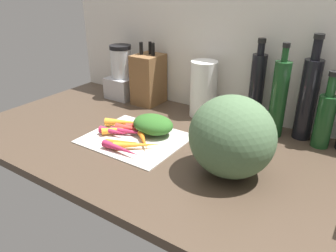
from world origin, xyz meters
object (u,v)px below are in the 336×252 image
Objects in this scene: paper_towel_roll at (203,89)px; bottle_0 at (256,89)px; carrot_4 at (113,132)px; carrot_6 at (131,132)px; carrot_7 at (144,125)px; carrot_9 at (141,129)px; winter_squash at (232,137)px; carrot_2 at (130,128)px; carrot_1 at (127,123)px; carrot_0 at (126,129)px; cutting_board at (135,138)px; carrot_5 at (123,143)px; bottle_2 at (308,97)px; carrot_3 at (144,141)px; blender_appliance at (122,76)px; carrot_10 at (137,145)px; bottle_3 at (325,118)px; bottle_1 at (279,98)px; knife_block at (149,79)px; carrot_8 at (121,149)px.

bottle_0 is (21.45, 2.75, 3.24)cm from paper_towel_roll.
carrot_4 is at bearing -134.60° from bottle_0.
carrot_7 is at bearing 84.27° from carrot_6.
carrot_9 is 0.57× the size of winter_squash.
carrot_2 is 0.72× the size of carrot_6.
paper_towel_roll is at bearing 56.74° from carrot_1.
carrot_4 reaches higher than carrot_0.
carrot_5 is (0.74, -7.56, 1.71)cm from cutting_board.
bottle_2 reaches higher than cutting_board.
carrot_1 is 1.49× the size of carrot_5.
carrot_0 is at bearing 176.05° from winter_squash.
carrot_3 is at bearing -19.73° from carrot_6.
blender_appliance is (-39.75, 34.73, 8.97)cm from carrot_3.
carrot_6 is 50.79cm from bottle_0.
carrot_10 reaches higher than cutting_board.
bottle_3 is at bearing 60.45° from winter_squash.
blender_appliance is (-72.06, 34.20, -1.40)cm from winter_squash.
carrot_1 is at bearing 146.08° from cutting_board.
bottle_0 is (39.78, 30.69, 12.63)cm from carrot_1.
bottle_1 reaches higher than bottle_0.
knife_block reaches higher than carrot_5.
paper_towel_roll is at bearing 73.96° from cutting_board.
knife_block is at bearing 122.94° from carrot_7.
bottle_3 reaches higher than carrot_5.
bottle_0 is (32.36, 31.09, 13.14)cm from carrot_9.
paper_towel_roll is at bearing 81.91° from carrot_8.
carrot_0 is at bearing 169.79° from carrot_6.
bottle_0 is (38.89, 39.44, 12.79)cm from carrot_4.
carrot_4 is at bearing -124.55° from carrot_2.
carrot_1 is at bearing -163.28° from carrot_7.
winter_squash reaches higher than carrot_4.
carrot_9 is 0.62× the size of paper_towel_roll.
carrot_9 is (0.78, -2.40, -0.24)cm from carrot_7.
carrot_2 is 0.49× the size of paper_towel_roll.
bottle_1 is at bearing 35.79° from carrot_6.
carrot_9 is (1.47, 4.48, -0.12)cm from carrot_6.
bottle_2 is at bearing 20.68° from bottle_1.
bottle_0 reaches higher than carrot_3.
carrot_6 is 0.62× the size of blender_appliance.
knife_block reaches higher than winter_squash.
carrot_10 is (9.99, -8.35, -0.40)cm from carrot_2.
carrot_7 is 0.36× the size of bottle_2.
paper_towel_roll is (9.70, 33.74, 11.37)cm from cutting_board.
blender_appliance reaches higher than carrot_6.
carrot_9 is at bearing 132.76° from carrot_3.
paper_towel_roll is at bearing 65.74° from carrot_7.
knife_block is 1.11× the size of blender_appliance.
carrot_6 is 68.32cm from bottle_3.
carrot_9 is 0.58× the size of blender_appliance.
carrot_7 is 0.84× the size of carrot_10.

